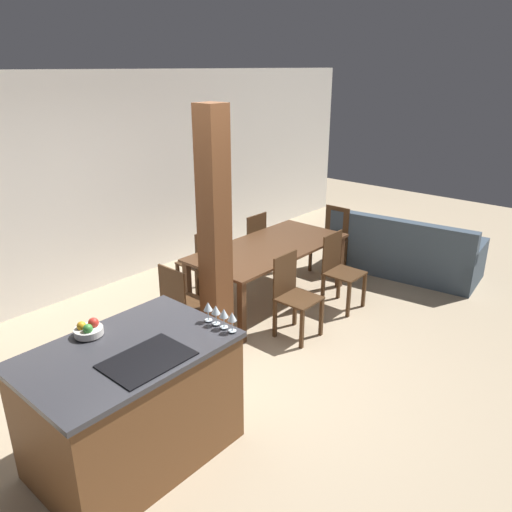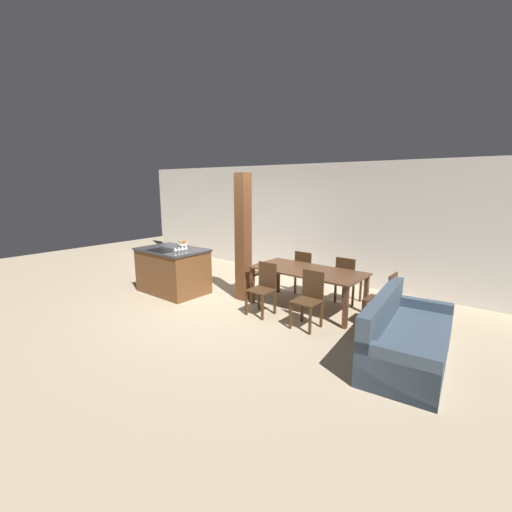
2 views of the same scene
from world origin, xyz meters
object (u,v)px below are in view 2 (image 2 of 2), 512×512
(dining_chair_head_end, at_px, (249,271))
(dining_chair_foot_end, at_px, (384,299))
(kitchen_island, at_px, (173,270))
(dining_chair_near_right, at_px, (309,298))
(wine_glass_end, at_px, (186,248))
(wine_glass_near, at_px, (175,249))
(dining_chair_far_right, at_px, (347,279))
(dining_chair_near_left, at_px, (263,287))
(wine_glass_far, at_px, (182,248))
(dining_chair_far_left, at_px, (306,271))
(wine_glass_middle, at_px, (179,249))
(couch, at_px, (405,340))
(fruit_bowl, at_px, (183,244))
(dining_table, at_px, (307,274))
(timber_post, at_px, (243,238))

(dining_chair_head_end, distance_m, dining_chair_foot_end, 2.77)
(kitchen_island, distance_m, dining_chair_near_right, 3.14)
(wine_glass_end, bearing_deg, dining_chair_foot_end, 17.59)
(wine_glass_near, height_order, dining_chair_far_right, wine_glass_near)
(dining_chair_near_left, distance_m, dining_chair_far_right, 1.69)
(kitchen_island, relative_size, wine_glass_far, 9.37)
(dining_chair_far_left, bearing_deg, dining_chair_far_right, -180.00)
(wine_glass_middle, distance_m, wine_glass_far, 0.08)
(dining_chair_far_left, bearing_deg, couch, 147.35)
(wine_glass_end, height_order, dining_chair_far_right, wine_glass_end)
(kitchen_island, height_order, dining_chair_head_end, kitchen_island)
(dining_chair_near_right, height_order, couch, dining_chair_near_right)
(fruit_bowl, relative_size, dining_chair_foot_end, 0.23)
(couch, bearing_deg, fruit_bowl, 80.37)
(kitchen_island, xyz_separation_m, dining_table, (2.67, 0.93, 0.18))
(wine_glass_end, relative_size, dining_chair_far_left, 0.17)
(kitchen_island, height_order, dining_chair_near_left, kitchen_island)
(kitchen_island, xyz_separation_m, dining_chair_near_right, (3.13, 0.22, 0.01))
(dining_chair_near_left, distance_m, dining_chair_head_end, 1.17)
(dining_chair_foot_end, distance_m, couch, 1.04)
(dining_table, bearing_deg, dining_chair_head_end, 180.00)
(wine_glass_end, distance_m, dining_table, 2.34)
(dining_chair_near_left, bearing_deg, dining_table, 57.37)
(wine_glass_end, bearing_deg, dining_table, 28.02)
(wine_glass_near, xyz_separation_m, couch, (4.00, 0.49, -0.77))
(dining_table, distance_m, dining_chair_far_right, 0.86)
(dining_chair_near_right, bearing_deg, wine_glass_end, -171.47)
(wine_glass_end, bearing_deg, wine_glass_near, -90.00)
(fruit_bowl, xyz_separation_m, wine_glass_middle, (0.71, -0.66, 0.07))
(fruit_bowl, distance_m, wine_glass_middle, 0.97)
(kitchen_island, distance_m, wine_glass_end, 0.88)
(fruit_bowl, bearing_deg, dining_chair_foot_end, 8.17)
(wine_glass_near, bearing_deg, wine_glass_end, 90.00)
(fruit_bowl, bearing_deg, dining_chair_far_left, 29.63)
(dining_table, xyz_separation_m, couch, (1.97, -0.84, -0.37))
(dining_chair_foot_end, bearing_deg, fruit_bowl, -81.83)
(wine_glass_near, relative_size, couch, 0.07)
(wine_glass_near, bearing_deg, dining_chair_far_right, 39.36)
(couch, height_order, timber_post, timber_post)
(kitchen_island, height_order, wine_glass_near, wine_glass_near)
(wine_glass_near, distance_m, dining_chair_near_left, 1.79)
(wine_glass_far, height_order, dining_chair_far_left, wine_glass_far)
(wine_glass_near, relative_size, dining_chair_near_right, 0.17)
(fruit_bowl, height_order, dining_chair_head_end, fruit_bowl)
(kitchen_island, relative_size, couch, 0.69)
(timber_post, bearing_deg, couch, -8.81)
(dining_chair_far_left, bearing_deg, wine_glass_near, 52.25)
(dining_chair_far_left, bearing_deg, fruit_bowl, 29.63)
(dining_chair_head_end, bearing_deg, dining_chair_foot_end, -90.00)
(wine_glass_end, distance_m, dining_chair_foot_end, 3.63)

